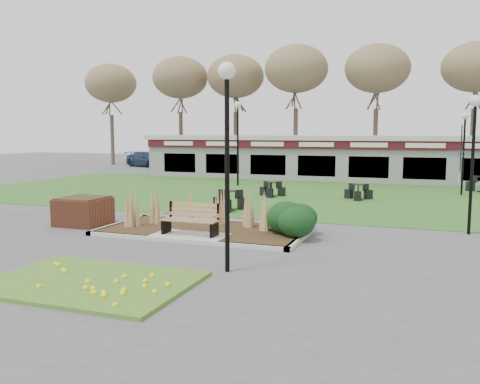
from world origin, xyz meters
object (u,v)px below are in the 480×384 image
(patio_umbrella, at_px, (460,167))
(lamp_post_near_right, at_px, (474,134))
(lamp_post_near_left, at_px, (227,121))
(car_black, at_px, (180,161))
(brick_planter, at_px, (83,211))
(bistro_set_a, at_px, (272,192))
(car_silver, at_px, (207,160))
(park_bench, at_px, (191,219))
(bistro_set_c, at_px, (358,194))
(food_pavilion, at_px, (321,157))
(lamp_post_far_left, at_px, (238,125))
(car_blue, at_px, (147,159))
(lamp_post_far_right, at_px, (464,135))
(bistro_set_b, at_px, (229,203))

(patio_umbrella, bearing_deg, lamp_post_near_right, -91.36)
(lamp_post_near_left, relative_size, car_black, 1.02)
(brick_planter, distance_m, bistro_set_a, 10.18)
(car_silver, bearing_deg, brick_planter, -152.83)
(bistro_set_a, height_order, car_black, car_black)
(park_bench, distance_m, car_black, 27.10)
(brick_planter, height_order, lamp_post_near_right, lamp_post_near_right)
(park_bench, xyz_separation_m, car_silver, (-11.22, 26.75, 0.13))
(bistro_set_c, distance_m, car_silver, 22.01)
(brick_planter, xyz_separation_m, food_pavilion, (4.40, 18.96, 1.00))
(park_bench, bearing_deg, food_pavilion, 90.00)
(lamp_post_far_left, relative_size, patio_umbrella, 1.94)
(patio_umbrella, xyz_separation_m, car_blue, (-25.12, 13.94, -0.82))
(food_pavilion, height_order, car_black, food_pavilion)
(brick_planter, xyz_separation_m, patio_umbrella, (12.40, 12.00, 1.02))
(patio_umbrella, bearing_deg, lamp_post_far_left, 173.08)
(lamp_post_far_right, distance_m, patio_umbrella, 1.93)
(lamp_post_near_right, relative_size, lamp_post_far_left, 0.87)
(park_bench, height_order, lamp_post_far_left, lamp_post_far_left)
(park_bench, relative_size, car_silver, 0.40)
(park_bench, height_order, lamp_post_near_right, lamp_post_near_right)
(lamp_post_far_right, relative_size, car_black, 0.89)
(lamp_post_near_left, height_order, bistro_set_a, lamp_post_near_left)
(brick_planter, bearing_deg, lamp_post_near_left, -29.01)
(lamp_post_far_left, bearing_deg, lamp_post_near_right, -42.75)
(lamp_post_far_left, distance_m, car_black, 13.46)
(lamp_post_near_left, distance_m, patio_umbrella, 16.83)
(lamp_post_near_left, height_order, bistro_set_c, lamp_post_near_left)
(food_pavilion, relative_size, car_silver, 5.83)
(lamp_post_near_right, bearing_deg, patio_umbrella, 88.64)
(car_silver, bearing_deg, bistro_set_b, -141.70)
(bistro_set_b, xyz_separation_m, patio_umbrella, (8.91, 7.31, 1.22))
(bistro_set_a, distance_m, car_blue, 23.41)
(bistro_set_b, distance_m, car_black, 21.93)
(park_bench, relative_size, bistro_set_b, 1.18)
(lamp_post_far_left, bearing_deg, patio_umbrella, -6.92)
(park_bench, height_order, lamp_post_far_right, lamp_post_far_right)
(lamp_post_near_left, distance_m, car_black, 30.93)
(lamp_post_far_right, bearing_deg, brick_planter, -133.63)
(bistro_set_b, bearing_deg, car_black, 121.97)
(patio_umbrella, distance_m, car_black, 23.43)
(bistro_set_c, bearing_deg, car_silver, 132.25)
(patio_umbrella, bearing_deg, brick_planter, -135.94)
(lamp_post_near_left, bearing_deg, car_black, 118.77)
(brick_planter, distance_m, lamp_post_far_right, 18.43)
(bistro_set_a, xyz_separation_m, car_blue, (-16.59, 16.52, 0.43))
(bistro_set_b, bearing_deg, park_bench, -80.54)
(food_pavilion, bearing_deg, lamp_post_far_right, -35.05)
(lamp_post_far_left, distance_m, car_blue, 18.51)
(bistro_set_b, bearing_deg, bistro_set_a, 85.45)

